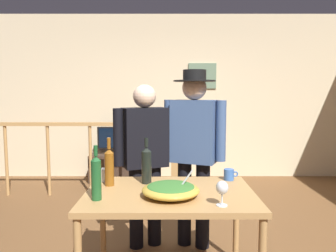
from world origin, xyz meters
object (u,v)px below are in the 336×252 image
Objects in this scene: mug_white at (103,175)px; person_standing_left at (143,153)px; serving_table at (168,202)px; salad_bowl at (169,189)px; framed_picture at (201,76)px; person_standing_right at (192,143)px; wine_bottle_green at (95,177)px; wine_glass at (221,189)px; stair_railing at (102,148)px; wine_bottle_amber at (108,166)px; tv_console at (117,168)px; wine_bottle_dark at (145,164)px; flat_screen_tv at (116,138)px; mug_blue at (227,174)px.

person_standing_left is (0.29, 0.42, 0.10)m from mug_white.
salad_bowl is at bearing -86.90° from serving_table.
person_standing_right is at bearing -97.49° from framed_picture.
serving_table is 0.57m from wine_bottle_green.
stair_railing is at bearing 116.24° from wine_glass.
wine_glass is 0.91m from wine_bottle_amber.
wine_bottle_amber is at bearing 150.26° from wine_glass.
tv_console is 3.12m from serving_table.
mug_white is (-0.52, 0.27, 0.13)m from serving_table.
mug_white is (-0.34, 0.05, -0.10)m from wine_bottle_dark.
wine_glass is (0.33, -0.29, 0.19)m from serving_table.
wine_bottle_dark is 0.36m from mug_white.
flat_screen_tv is 3.97× the size of wine_glass.
wine_bottle_amber is at bearing 161.15° from serving_table.
person_standing_right is at bearing 124.08° from mug_blue.
person_standing_left reaches higher than stair_railing.
stair_railing is 2.50m from salad_bowl.
person_standing_left is at bearing 108.13° from serving_table.
tv_console is 0.74× the size of serving_table.
framed_picture is 1.27× the size of wine_bottle_green.
salad_bowl is 2.47× the size of wine_glass.
stair_railing is 2.36m from mug_blue.
stair_railing is 1.84× the size of person_standing_right.
salad_bowl is at bearing 8.16° from wine_bottle_green.
framed_picture is at bearing 80.57° from salad_bowl.
wine_bottle_dark is at bearing 119.84° from salad_bowl.
tv_console is 5.57× the size of wine_glass.
mug_white is 0.07× the size of person_standing_right.
framed_picture is 3.38m from wine_bottle_amber.
flat_screen_tv is 1.73× the size of wine_bottle_amber.
framed_picture is 0.31× the size of person_standing_left.
wine_bottle_amber is 0.22× the size of person_standing_right.
person_standing_right is (1.06, -2.25, 0.28)m from flat_screen_tv.
wine_glass is 0.45× the size of wine_bottle_dark.
tv_console is 0.54× the size of person_standing_right.
tv_console is 3.24m from salad_bowl.
wine_bottle_green is at bearing -153.27° from mug_blue.
tv_console is 7.83× the size of mug_white.
framed_picture is 1.76m from flat_screen_tv.
person_standing_left reaches higher than wine_bottle_dark.
framed_picture reaches higher than flat_screen_tv.
tv_console is 0.49m from flat_screen_tv.
person_standing_right reaches higher than salad_bowl.
wine_bottle_dark reaches higher than salad_bowl.
flat_screen_tv is 2.81m from wine_bottle_amber.
flat_screen_tv is 3.14m from wine_bottle_green.
salad_bowl is 0.24× the size of person_standing_right.
serving_table is at bearing -74.39° from tv_console.
salad_bowl reaches higher than wine_glass.
serving_table is 0.80m from person_standing_right.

